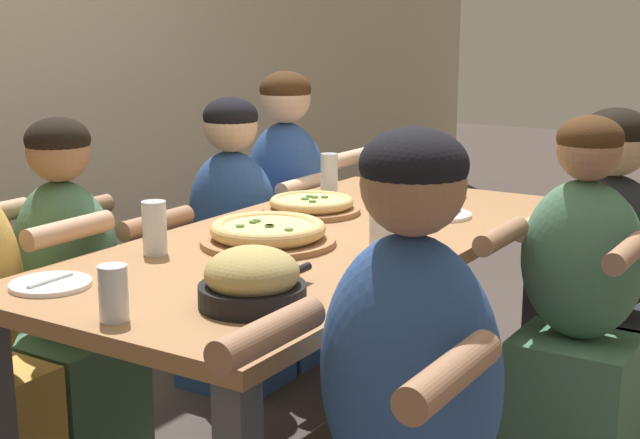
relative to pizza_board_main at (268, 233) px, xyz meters
The scene contains 18 objects.
dining_table 0.21m from the pizza_board_main, 24.72° to the right, with size 1.85×0.84×0.74m.
pizza_board_main is the anchor object (origin of this frame).
pizza_board_second 0.43m from the pizza_board_main, 16.35° to the left, with size 0.31×0.31×0.05m.
skillet_bowl 0.54m from the pizza_board_main, 148.10° to the right, with size 0.34×0.24×0.13m.
empty_plate_a 0.88m from the pizza_board_main, ahead, with size 0.20×0.20×0.02m.
empty_plate_b 0.63m from the pizza_board_main, 22.93° to the right, with size 0.21×0.21×0.02m.
empty_plate_c 0.63m from the pizza_board_main, 161.66° to the left, with size 0.19×0.19×0.02m.
drinking_glass_a 0.74m from the pizza_board_main, 18.36° to the left, with size 0.06×0.06×0.15m.
drinking_glass_b 0.37m from the pizza_board_main, 36.58° to the right, with size 0.06×0.06×0.15m.
drinking_glass_c 0.32m from the pizza_board_main, 65.86° to the right, with size 0.07×0.07×0.14m.
drinking_glass_d 0.70m from the pizza_board_main, behind, with size 0.06×0.06×0.12m.
drinking_glass_e 0.31m from the pizza_board_main, 141.93° to the left, with size 0.06×0.06×0.14m.
drinking_glass_f 0.39m from the pizza_board_main, 55.69° to the right, with size 0.06×0.06×0.11m.
diner_far_right 1.11m from the pizza_board_main, 31.59° to the left, with size 0.51×0.40×1.16m.
diner_far_midright 0.86m from the pizza_board_main, 44.56° to the left, with size 0.51×0.40×1.09m.
diner_far_midleft 0.67m from the pizza_board_main, 110.96° to the left, with size 0.51×0.40×1.09m.
diner_near_midright 0.95m from the pizza_board_main, 51.77° to the right, with size 0.51×0.40×1.09m.
diner_near_right 1.15m from the pizza_board_main, 39.75° to the right, with size 0.51×0.40×1.09m.
Camera 1 is at (-2.10, -1.32, 1.35)m, focal length 50.00 mm.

